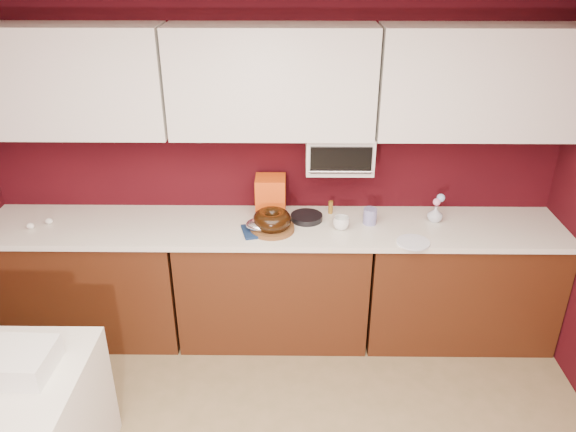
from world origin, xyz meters
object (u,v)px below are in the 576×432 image
(foil_ham_nest, at_px, (260,224))
(blue_jar, at_px, (370,216))
(toaster_oven, at_px, (339,152))
(flower_vase, at_px, (435,213))
(coffee_mug, at_px, (341,222))
(bundt_cake, at_px, (272,220))
(newspaper_stack, at_px, (15,362))
(pandoro_box, at_px, (271,196))

(foil_ham_nest, bearing_deg, blue_jar, 9.89)
(toaster_oven, bearing_deg, flower_vase, -7.86)
(coffee_mug, xyz_separation_m, flower_vase, (0.66, 0.12, 0.01))
(toaster_oven, xyz_separation_m, coffee_mug, (0.01, -0.22, -0.42))
(coffee_mug, relative_size, flower_vase, 0.85)
(bundt_cake, xyz_separation_m, flower_vase, (1.13, 0.15, -0.02))
(blue_jar, bearing_deg, toaster_oven, 148.99)
(bundt_cake, relative_size, blue_jar, 2.30)
(bundt_cake, bearing_deg, newspaper_stack, -134.86)
(foil_ham_nest, bearing_deg, pandoro_box, 77.34)
(coffee_mug, bearing_deg, bundt_cake, -176.71)
(bundt_cake, distance_m, newspaper_stack, 1.73)
(coffee_mug, height_order, blue_jar, blue_jar)
(coffee_mug, height_order, newspaper_stack, coffee_mug)
(bundt_cake, bearing_deg, pandoro_box, 94.19)
(pandoro_box, bearing_deg, bundt_cake, -85.76)
(pandoro_box, bearing_deg, coffee_mug, -24.63)
(flower_vase, bearing_deg, bundt_cake, -172.43)
(toaster_oven, bearing_deg, newspaper_stack, -138.69)
(newspaper_stack, bearing_deg, foil_ham_nest, 46.60)
(toaster_oven, height_order, flower_vase, toaster_oven)
(toaster_oven, distance_m, newspaper_stack, 2.29)
(foil_ham_nest, height_order, pandoro_box, pandoro_box)
(coffee_mug, height_order, flower_vase, flower_vase)
(pandoro_box, relative_size, coffee_mug, 2.65)
(flower_vase, xyz_separation_m, newspaper_stack, (-2.34, -1.37, -0.15))
(toaster_oven, height_order, newspaper_stack, toaster_oven)
(foil_ham_nest, relative_size, flower_vase, 1.54)
(bundt_cake, xyz_separation_m, blue_jar, (0.67, 0.11, -0.02))
(foil_ham_nest, xyz_separation_m, coffee_mug, (0.54, 0.05, -0.00))
(pandoro_box, distance_m, newspaper_stack, 1.91)
(flower_vase, bearing_deg, pandoro_box, 175.02)
(pandoro_box, bearing_deg, foil_ham_nest, -102.61)
(flower_vase, bearing_deg, toaster_oven, 172.14)
(pandoro_box, bearing_deg, blue_jar, -11.30)
(foil_ham_nest, height_order, coffee_mug, coffee_mug)
(foil_ham_nest, xyz_separation_m, pandoro_box, (0.06, 0.27, 0.09))
(pandoro_box, height_order, blue_jar, pandoro_box)
(pandoro_box, relative_size, flower_vase, 2.25)
(bundt_cake, xyz_separation_m, foil_ham_nest, (-0.08, -0.02, -0.02))
(newspaper_stack, bearing_deg, coffee_mug, 36.59)
(pandoro_box, height_order, flower_vase, pandoro_box)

